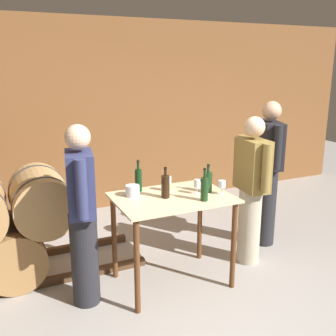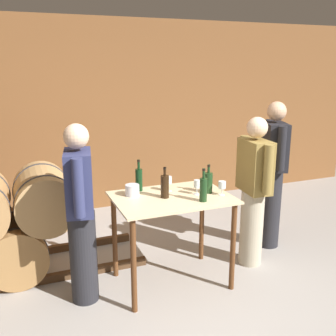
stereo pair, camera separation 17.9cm
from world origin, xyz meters
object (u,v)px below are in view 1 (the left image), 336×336
wine_bottle_far_left (138,179)px  ice_bucket (132,191)px  wine_bottle_left (165,186)px  wine_bottle_center (204,188)px  person_visitor_with_scarf (251,188)px  person_host (268,171)px  wine_glass_near_left (168,181)px  wine_glass_near_center (197,184)px  wine_glass_near_right (222,185)px  wine_bottle_right (208,182)px  person_visitor_bearded (82,213)px

wine_bottle_far_left → ice_bucket: wine_bottle_far_left is taller
wine_bottle_left → wine_bottle_center: (0.28, -0.22, 0.00)m
person_visitor_with_scarf → person_host: bearing=33.4°
wine_bottle_far_left → wine_glass_near_left: wine_bottle_far_left is taller
wine_glass_near_center → wine_glass_near_right: bearing=-26.7°
wine_bottle_right → person_host: person_host is taller
wine_bottle_far_left → wine_glass_near_center: size_ratio=2.18×
wine_bottle_left → person_host: size_ratio=0.17×
ice_bucket → person_host: size_ratio=0.08×
wine_bottle_center → wine_glass_near_right: (0.24, 0.09, -0.02)m
person_host → ice_bucket: bearing=-174.4°
wine_bottle_left → wine_glass_near_left: size_ratio=1.97×
wine_bottle_center → wine_glass_near_center: bearing=81.0°
wine_glass_near_center → wine_glass_near_left: bearing=137.1°
wine_bottle_right → wine_glass_near_right: 0.14m
wine_bottle_center → wine_glass_near_right: size_ratio=2.26×
wine_bottle_far_left → wine_bottle_center: wine_bottle_far_left is taller
wine_glass_near_center → person_visitor_with_scarf: (0.68, 0.07, -0.15)m
wine_bottle_right → wine_glass_near_center: bearing=-177.2°
person_host → person_visitor_with_scarf: person_host is taller
wine_bottle_far_left → person_host: 1.60m
wine_bottle_center → person_visitor_bearded: bearing=167.1°
wine_bottle_left → ice_bucket: bearing=147.1°
wine_bottle_right → ice_bucket: 0.72m
wine_bottle_center → wine_glass_near_center: 0.20m
wine_glass_near_right → person_visitor_with_scarf: person_visitor_with_scarf is taller
wine_glass_near_center → person_host: bearing=17.9°
wine_bottle_right → person_visitor_bearded: 1.21m
wine_glass_near_left → ice_bucket: size_ratio=1.11×
wine_bottle_far_left → ice_bucket: 0.17m
wine_bottle_far_left → person_visitor_with_scarf: bearing=-11.5°
wine_glass_near_left → wine_bottle_left: bearing=-121.9°
wine_bottle_center → wine_glass_near_right: wine_bottle_center is taller
person_visitor_with_scarf → person_visitor_bearded: person_visitor_bearded is taller
wine_glass_near_center → wine_glass_near_right: 0.23m
person_visitor_with_scarf → wine_bottle_center: bearing=-159.5°
wine_glass_near_left → person_visitor_with_scarf: 0.92m
wine_bottle_right → wine_glass_near_right: bearing=-52.2°
wine_bottle_left → person_visitor_bearded: bearing=178.5°
wine_glass_near_left → wine_glass_near_right: wine_glass_near_left is taller
wine_glass_near_center → wine_bottle_left: bearing=175.2°
ice_bucket → wine_bottle_right: bearing=-15.2°
wine_bottle_left → wine_bottle_far_left: bearing=119.2°
wine_bottle_center → wine_glass_near_center: wine_bottle_center is taller
ice_bucket → person_visitor_bearded: person_visitor_bearded is taller
wine_glass_near_center → wine_glass_near_right: size_ratio=1.05×
wine_bottle_left → person_visitor_with_scarf: bearing=2.7°
wine_bottle_center → person_host: bearing=25.8°
wine_glass_near_center → person_visitor_bearded: (-1.08, 0.05, -0.13)m
wine_glass_near_right → person_host: person_host is taller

